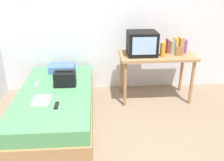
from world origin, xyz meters
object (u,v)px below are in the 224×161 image
(water_bottle, at_px, (163,49))
(picture_frame, at_px, (179,51))
(remote_dark, at_px, (57,105))
(pillow, at_px, (62,68))
(magazine, at_px, (41,100))
(desk, at_px, (156,60))
(handbag, at_px, (65,79))
(remote_silver, at_px, (37,84))
(bed, at_px, (56,106))
(tv, at_px, (142,43))
(book_row, at_px, (176,46))

(water_bottle, bearing_deg, picture_frame, 1.90)
(water_bottle, bearing_deg, remote_dark, -148.44)
(pillow, bearing_deg, magazine, -98.09)
(water_bottle, bearing_deg, desk, 119.42)
(water_bottle, distance_m, handbag, 1.51)
(remote_silver, bearing_deg, picture_frame, 7.72)
(bed, bearing_deg, tv, 24.78)
(pillow, bearing_deg, tv, -7.07)
(tv, relative_size, pillow, 1.08)
(book_row, height_order, picture_frame, book_row)
(tv, xyz_separation_m, book_row, (0.57, 0.09, -0.07))
(water_bottle, xyz_separation_m, pillow, (-1.56, 0.26, -0.35))
(remote_silver, bearing_deg, water_bottle, 8.54)
(desk, relative_size, magazine, 4.00)
(handbag, xyz_separation_m, magazine, (-0.25, -0.45, -0.10))
(tv, distance_m, magazine, 1.71)
(remote_dark, bearing_deg, tv, 40.53)
(water_bottle, relative_size, remote_silver, 1.48)
(picture_frame, xyz_separation_m, remote_silver, (-2.11, -0.29, -0.35))
(desk, bearing_deg, handbag, -163.31)
(remote_silver, bearing_deg, remote_dark, -60.80)
(magazine, bearing_deg, remote_silver, 106.80)
(water_bottle, bearing_deg, bed, -162.82)
(handbag, bearing_deg, desk, 16.69)
(water_bottle, bearing_deg, magazine, -155.90)
(magazine, bearing_deg, desk, 27.73)
(bed, distance_m, remote_dark, 0.50)
(water_bottle, relative_size, remote_dark, 1.37)
(desk, distance_m, pillow, 1.51)
(water_bottle, distance_m, magazine, 1.91)
(book_row, relative_size, handbag, 1.01)
(tv, height_order, water_bottle, tv)
(remote_dark, bearing_deg, picture_frame, 27.79)
(tv, height_order, pillow, tv)
(tv, xyz_separation_m, picture_frame, (0.57, -0.09, -0.11))
(picture_frame, height_order, remote_dark, picture_frame)
(pillow, xyz_separation_m, handbag, (0.11, -0.57, 0.05))
(book_row, relative_size, pillow, 0.74)
(magazine, height_order, remote_silver, remote_silver)
(pillow, bearing_deg, remote_dark, -86.77)
(picture_frame, distance_m, handbag, 1.76)
(picture_frame, bearing_deg, desk, 163.67)
(water_bottle, xyz_separation_m, handbag, (-1.45, -0.31, -0.30))
(desk, bearing_deg, tv, -179.51)
(pillow, height_order, magazine, pillow)
(picture_frame, distance_m, remote_silver, 2.16)
(picture_frame, height_order, magazine, picture_frame)
(tv, distance_m, pillow, 1.33)
(bed, bearing_deg, remote_silver, 142.36)
(picture_frame, relative_size, remote_silver, 0.96)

